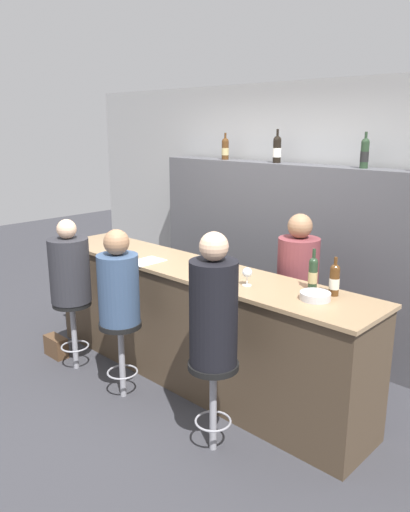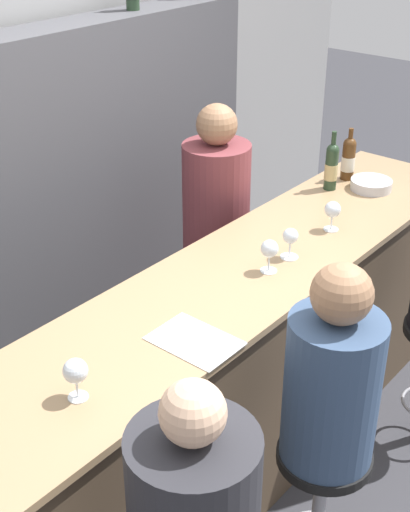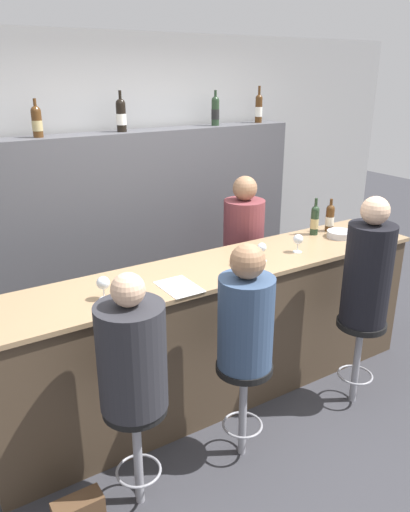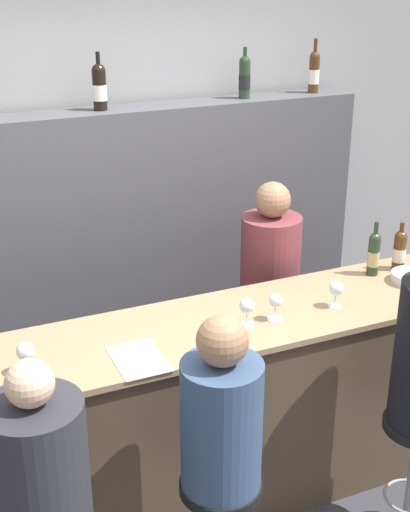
% 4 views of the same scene
% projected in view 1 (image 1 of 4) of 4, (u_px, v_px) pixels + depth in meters
% --- Properties ---
extents(ground_plane, '(16.00, 16.00, 0.00)m').
position_uv_depth(ground_plane, '(170.00, 391.00, 4.22)').
color(ground_plane, '#333338').
extents(wall_back, '(6.40, 0.05, 2.60)m').
position_uv_depth(wall_back, '(296.00, 213.00, 5.15)').
color(wall_back, '#9E9E9E').
rests_on(wall_back, ground_plane).
extents(bar_counter, '(3.27, 0.62, 1.03)m').
position_uv_depth(bar_counter, '(194.00, 324.00, 4.29)').
color(bar_counter, '#473828').
rests_on(bar_counter, ground_plane).
extents(back_bar_cabinet, '(3.07, 0.28, 1.82)m').
position_uv_depth(back_bar_cabinet, '(282.00, 253.00, 5.09)').
color(back_bar_cabinet, '#4C4C51').
rests_on(back_bar_cabinet, ground_plane).
extents(wine_bottle_counter_0, '(0.07, 0.07, 0.30)m').
position_uv_depth(wine_bottle_counter_0, '(313.00, 273.00, 3.55)').
color(wine_bottle_counter_0, '#233823').
rests_on(wine_bottle_counter_0, bar_counter).
extents(wine_bottle_counter_1, '(0.07, 0.07, 0.27)m').
position_uv_depth(wine_bottle_counter_1, '(334.00, 279.00, 3.44)').
color(wine_bottle_counter_1, '#4C2D14').
rests_on(wine_bottle_counter_1, bar_counter).
extents(wine_bottle_backbar_0, '(0.08, 0.08, 0.28)m').
position_uv_depth(wine_bottle_backbar_0, '(225.00, 149.00, 5.36)').
color(wine_bottle_backbar_0, '#4C2D14').
rests_on(wine_bottle_backbar_0, back_bar_cabinet).
extents(wine_bottle_backbar_1, '(0.08, 0.08, 0.32)m').
position_uv_depth(wine_bottle_backbar_1, '(277.00, 149.00, 4.90)').
color(wine_bottle_backbar_1, black).
rests_on(wine_bottle_backbar_1, back_bar_cabinet).
extents(wine_bottle_backbar_2, '(0.07, 0.07, 0.31)m').
position_uv_depth(wine_bottle_backbar_2, '(365.00, 153.00, 4.29)').
color(wine_bottle_backbar_2, '#233823').
rests_on(wine_bottle_backbar_2, back_bar_cabinet).
extents(wine_glass_0, '(0.08, 0.08, 0.14)m').
position_uv_depth(wine_glass_0, '(122.00, 241.00, 4.66)').
color(wine_glass_0, silver).
rests_on(wine_glass_0, bar_counter).
extents(wine_glass_1, '(0.07, 0.07, 0.14)m').
position_uv_depth(wine_glass_1, '(200.00, 261.00, 3.98)').
color(wine_glass_1, silver).
rests_on(wine_glass_1, bar_counter).
extents(wine_glass_2, '(0.08, 0.08, 0.13)m').
position_uv_depth(wine_glass_2, '(213.00, 265.00, 3.88)').
color(wine_glass_2, silver).
rests_on(wine_glass_2, bar_counter).
extents(wine_glass_3, '(0.07, 0.07, 0.14)m').
position_uv_depth(wine_glass_3, '(247.00, 273.00, 3.65)').
color(wine_glass_3, silver).
rests_on(wine_glass_3, bar_counter).
extents(metal_bowl, '(0.21, 0.21, 0.05)m').
position_uv_depth(metal_bowl, '(315.00, 296.00, 3.37)').
color(metal_bowl, '#B7B7BC').
rests_on(metal_bowl, bar_counter).
extents(tasting_menu, '(0.21, 0.30, 0.00)m').
position_uv_depth(tasting_menu, '(146.00, 261.00, 4.32)').
color(tasting_menu, white).
rests_on(tasting_menu, bar_counter).
extents(bar_stool_left, '(0.34, 0.34, 0.66)m').
position_uv_depth(bar_stool_left, '(73.00, 317.00, 4.50)').
color(bar_stool_left, gray).
rests_on(bar_stool_left, ground_plane).
extents(guest_seated_left, '(0.35, 0.35, 0.74)m').
position_uv_depth(guest_seated_left, '(69.00, 268.00, 4.38)').
color(guest_seated_left, '#28282D').
rests_on(guest_seated_left, bar_stool_left).
extents(bar_stool_middle, '(0.34, 0.34, 0.66)m').
position_uv_depth(bar_stool_middle, '(121.00, 339.00, 4.02)').
color(bar_stool_middle, gray).
rests_on(bar_stool_middle, ground_plane).
extents(guest_seated_middle, '(0.32, 0.32, 0.76)m').
position_uv_depth(guest_seated_middle, '(118.00, 284.00, 3.90)').
color(guest_seated_middle, '#334766').
rests_on(guest_seated_middle, bar_stool_middle).
extents(bar_stool_right, '(0.34, 0.34, 0.66)m').
position_uv_depth(bar_stool_right, '(213.00, 383.00, 3.34)').
color(bar_stool_right, gray).
rests_on(bar_stool_right, ground_plane).
extents(guest_seated_right, '(0.32, 0.32, 0.89)m').
position_uv_depth(guest_seated_right, '(214.00, 308.00, 3.21)').
color(guest_seated_right, black).
rests_on(guest_seated_right, bar_stool_right).
extents(bartender, '(0.34, 0.34, 1.49)m').
position_uv_depth(bartender, '(296.00, 307.00, 4.23)').
color(bartender, brown).
rests_on(bartender, ground_plane).
extents(handbag, '(0.26, 0.12, 0.20)m').
position_uv_depth(handbag, '(56.00, 346.00, 4.83)').
color(handbag, '#513823').
rests_on(handbag, ground_plane).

